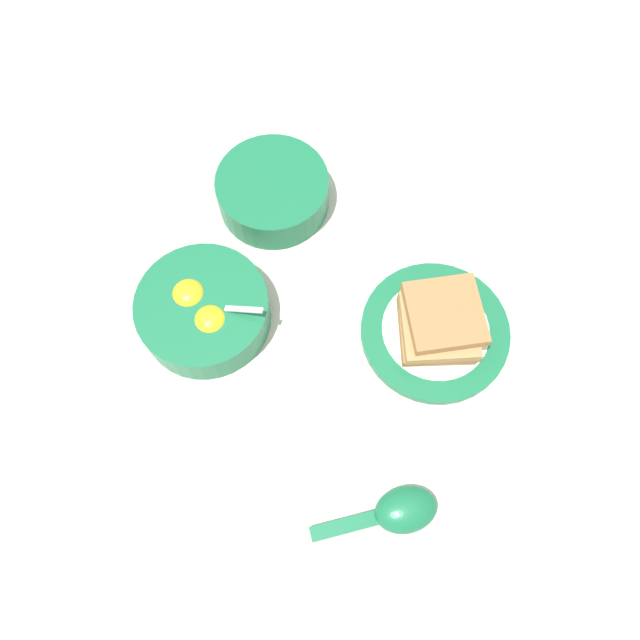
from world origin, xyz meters
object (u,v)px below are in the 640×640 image
object	(u,v)px
toast_plate	(435,331)
congee_bowl	(273,191)
egg_bowl	(204,310)
toast_sandwich	(440,323)
soup_spoon	(398,512)

from	to	relation	value
toast_plate	congee_bowl	bearing A→B (deg)	31.41
egg_bowl	toast_sandwich	size ratio (longest dim) A/B	1.47
egg_bowl	congee_bowl	xyz separation A→B (m)	(0.15, -0.13, 0.00)
toast_sandwich	soup_spoon	world-z (taller)	toast_sandwich
congee_bowl	soup_spoon	bearing A→B (deg)	-175.54
egg_bowl	soup_spoon	distance (m)	0.34
soup_spoon	congee_bowl	world-z (taller)	congee_bowl
egg_bowl	congee_bowl	size ratio (longest dim) A/B	1.09
toast_sandwich	congee_bowl	xyz separation A→B (m)	(0.25, 0.15, -0.01)
soup_spoon	congee_bowl	distance (m)	0.45
toast_plate	congee_bowl	size ratio (longest dim) A/B	1.24
soup_spoon	congee_bowl	xyz separation A→B (m)	(0.45, 0.04, 0.01)
toast_sandwich	soup_spoon	distance (m)	0.23
toast_plate	soup_spoon	bearing A→B (deg)	149.66
egg_bowl	toast_plate	xyz separation A→B (m)	(-0.10, -0.28, -0.02)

